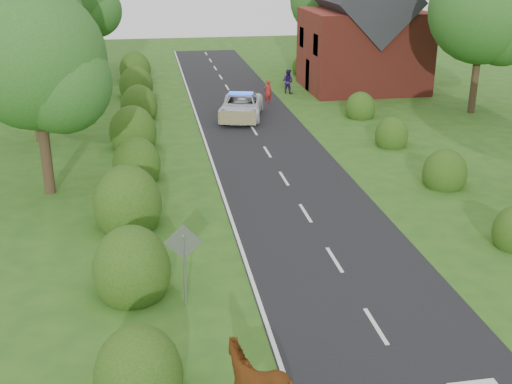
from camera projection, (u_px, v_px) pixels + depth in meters
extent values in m
plane|color=#29561B|center=(376.00, 327.00, 17.38)|extent=(120.00, 120.00, 0.00)
cube|color=black|center=(271.00, 158.00, 31.19)|extent=(6.00, 70.00, 0.02)
cube|color=white|center=(376.00, 326.00, 17.38)|extent=(0.12, 1.80, 0.01)
cube|color=white|center=(334.00, 260.00, 21.06)|extent=(0.12, 1.80, 0.01)
cube|color=white|center=(305.00, 213.00, 24.74)|extent=(0.12, 1.80, 0.01)
cube|color=white|center=(284.00, 178.00, 28.42)|extent=(0.12, 1.80, 0.01)
cube|color=white|center=(267.00, 152.00, 32.10)|extent=(0.12, 1.80, 0.01)
cube|color=white|center=(254.00, 131.00, 35.78)|extent=(0.12, 1.80, 0.01)
cube|color=white|center=(243.00, 113.00, 39.46)|extent=(0.12, 1.80, 0.01)
cube|color=white|center=(235.00, 99.00, 43.15)|extent=(0.12, 1.80, 0.01)
cube|color=white|center=(227.00, 87.00, 46.83)|extent=(0.12, 1.80, 0.01)
cube|color=white|center=(221.00, 77.00, 50.51)|extent=(0.12, 1.80, 0.01)
cube|color=white|center=(215.00, 68.00, 54.19)|extent=(0.12, 1.80, 0.01)
cube|color=white|center=(210.00, 60.00, 57.87)|extent=(0.12, 1.80, 0.01)
cube|color=white|center=(206.00, 54.00, 61.55)|extent=(0.12, 1.80, 0.01)
cube|color=white|center=(212.00, 161.00, 30.73)|extent=(0.12, 70.00, 0.01)
ellipsoid|color=#1E3815|center=(139.00, 376.00, 14.32)|extent=(2.00, 2.10, 2.40)
ellipsoid|color=#1E3815|center=(132.00, 270.00, 18.86)|extent=(2.30, 2.41, 2.70)
ellipsoid|color=#1E3815|center=(128.00, 205.00, 23.40)|extent=(2.50, 2.62, 3.00)
ellipsoid|color=#1E3815|center=(137.00, 165.00, 28.10)|extent=(2.10, 2.20, 2.50)
ellipsoid|color=#1E3815|center=(133.00, 133.00, 32.64)|extent=(2.40, 2.52, 2.80)
ellipsoid|color=#1E3815|center=(139.00, 106.00, 38.23)|extent=(2.20, 2.31, 2.60)
ellipsoid|color=#1E3815|center=(136.00, 86.00, 43.71)|extent=(2.30, 2.41, 2.70)
ellipsoid|color=#1E3815|center=(135.00, 70.00, 49.21)|extent=(2.40, 2.52, 2.80)
ellipsoid|color=#1E3815|center=(445.00, 173.00, 27.41)|extent=(1.90, 2.00, 2.10)
ellipsoid|color=#1E3815|center=(392.00, 136.00, 32.93)|extent=(1.70, 1.78, 2.00)
ellipsoid|color=#1E3815|center=(360.00, 108.00, 38.50)|extent=(1.80, 1.89, 2.00)
ellipsoid|color=#1E3815|center=(302.00, 68.00, 51.35)|extent=(1.70, 1.78, 2.00)
cylinder|color=#332316|center=(45.00, 147.00, 26.15)|extent=(0.44, 0.44, 3.96)
sphere|color=#1C5C1A|center=(34.00, 58.00, 24.86)|extent=(5.60, 5.60, 5.60)
sphere|color=#426E2A|center=(61.00, 83.00, 24.82)|extent=(3.92, 3.92, 3.92)
cylinder|color=#332316|center=(36.00, 106.00, 33.32)|extent=(0.44, 0.44, 3.74)
sphere|color=#1C5C1A|center=(28.00, 40.00, 32.10)|extent=(5.60, 5.60, 5.60)
sphere|color=#426E2A|center=(49.00, 58.00, 32.04)|extent=(3.92, 3.92, 3.92)
cylinder|color=#332316|center=(34.00, 64.00, 42.09)|extent=(0.44, 0.44, 4.84)
sphere|color=#426E2A|center=(46.00, 13.00, 40.47)|extent=(4.76, 4.76, 4.76)
cylinder|color=#332316|center=(85.00, 46.00, 51.81)|extent=(0.44, 0.44, 4.18)
sphere|color=#426E2A|center=(95.00, 10.00, 50.40)|extent=(4.20, 4.20, 4.20)
cylinder|color=#332316|center=(475.00, 77.00, 39.04)|extent=(0.44, 0.44, 4.40)
sphere|color=#1C5C1A|center=(483.00, 9.00, 37.60)|extent=(6.40, 6.40, 6.40)
sphere|color=#426E2A|center=(504.00, 28.00, 37.55)|extent=(4.48, 4.48, 4.48)
cylinder|color=#332316|center=(325.00, 45.00, 53.06)|extent=(0.44, 0.44, 3.96)
sphere|color=#1C5C1A|center=(327.00, 0.00, 51.77)|extent=(6.00, 6.00, 6.00)
sphere|color=#426E2A|center=(341.00, 12.00, 51.70)|extent=(4.20, 4.20, 4.20)
cylinder|color=gray|center=(185.00, 271.00, 18.05)|extent=(0.08, 0.08, 2.20)
cube|color=gray|center=(183.00, 242.00, 17.73)|extent=(1.06, 0.04, 1.06)
cube|color=maroon|center=(363.00, 50.00, 45.50)|extent=(8.00, 7.00, 5.50)
cube|color=black|center=(366.00, 0.00, 44.26)|extent=(5.94, 7.40, 5.94)
imported|color=silver|center=(241.00, 106.00, 38.32)|extent=(3.50, 5.54, 1.43)
cube|color=yellow|center=(237.00, 118.00, 35.93)|extent=(2.08, 0.56, 0.78)
cube|color=blue|center=(241.00, 93.00, 38.03)|extent=(1.45, 0.60, 0.14)
imported|color=maroon|center=(268.00, 92.00, 41.87)|extent=(0.64, 0.52, 1.53)
imported|color=#2A1350|center=(288.00, 81.00, 44.74)|extent=(1.03, 1.02, 1.68)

